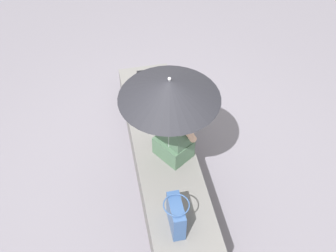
# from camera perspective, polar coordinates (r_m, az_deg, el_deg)

# --- Properties ---
(ground_plane) EXTENTS (14.00, 14.00, 0.00)m
(ground_plane) POSITION_cam_1_polar(r_m,az_deg,el_deg) (4.82, -0.66, -5.84)
(ground_plane) COLOR slate
(stone_bench) EXTENTS (2.66, 0.62, 0.44)m
(stone_bench) POSITION_cam_1_polar(r_m,az_deg,el_deg) (4.64, -0.69, -4.19)
(stone_bench) COLOR slate
(stone_bench) RESTS_ON ground
(person_seated) EXTENTS (0.50, 0.42, 0.90)m
(person_seated) POSITION_cam_1_polar(r_m,az_deg,el_deg) (4.10, 0.78, -0.34)
(person_seated) COLOR #47664C
(person_seated) RESTS_ON stone_bench
(parasol) EXTENTS (0.91, 0.91, 1.11)m
(parasol) POSITION_cam_1_polar(r_m,az_deg,el_deg) (3.62, 0.19, 4.97)
(parasol) COLOR #B7B7BC
(parasol) RESTS_ON stone_bench
(handbag_black) EXTENTS (0.23, 0.18, 0.37)m
(handbag_black) POSITION_cam_1_polar(r_m,az_deg,el_deg) (4.83, -3.30, 5.13)
(handbag_black) COLOR black
(handbag_black) RESTS_ON stone_bench
(tote_bag_canvas) EXTENTS (0.31, 0.23, 0.34)m
(tote_bag_canvas) POSITION_cam_1_polar(r_m,az_deg,el_deg) (3.76, 1.10, -11.98)
(tote_bag_canvas) COLOR #335184
(tote_bag_canvas) RESTS_ON stone_bench
(magazine) EXTENTS (0.33, 0.28, 0.01)m
(magazine) POSITION_cam_1_polar(r_m,az_deg,el_deg) (4.74, -0.56, 1.23)
(magazine) COLOR #339ED1
(magazine) RESTS_ON stone_bench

